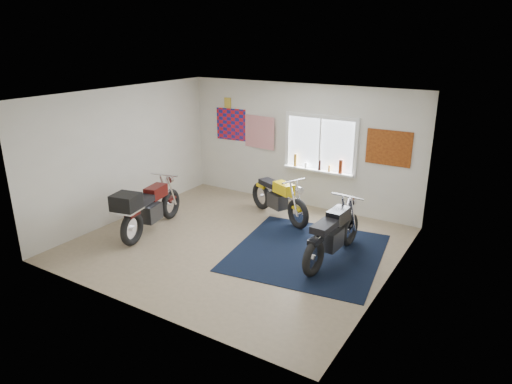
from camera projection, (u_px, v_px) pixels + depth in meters
The scene contains 10 objects.
ground at pixel (238, 243), 8.44m from camera, with size 5.50×5.50×0.00m, color #9E896B.
room_shell at pixel (236, 158), 7.91m from camera, with size 5.50×5.50×5.50m.
navy_rug at pixel (307, 252), 8.09m from camera, with size 2.50×2.60×0.01m, color black.
window_assembly at pixel (320, 148), 9.74m from camera, with size 1.66×0.17×1.26m.
oil_bottles at pixel (322, 165), 9.75m from camera, with size 1.14×0.09×0.30m.
flag_display at pixel (228, 103), 10.68m from camera, with size 1.60×0.10×1.17m.
triumph_poster at pixel (389, 148), 8.97m from camera, with size 0.90×0.03×0.70m, color #A54C14.
yellow_triumph at pixel (279, 199), 9.50m from camera, with size 1.78×0.91×0.96m.
black_chrome_bike at pixel (333, 235), 7.71m from camera, with size 0.61×1.99×1.02m.
maroon_tourer at pixel (147, 208), 8.70m from camera, with size 0.81×2.01×1.02m.
Camera 1 is at (4.30, -6.36, 3.65)m, focal length 32.00 mm.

